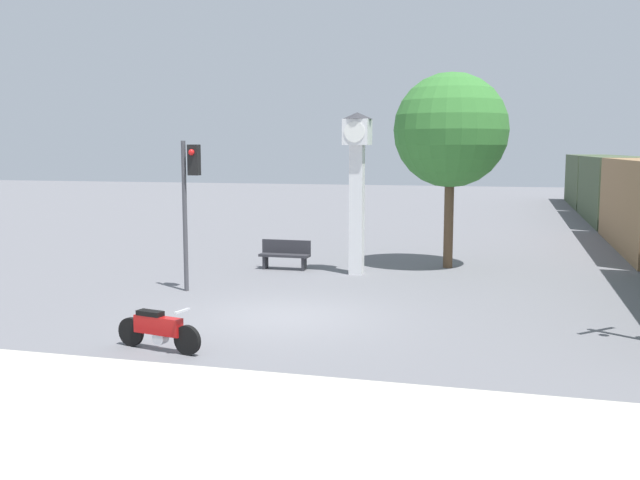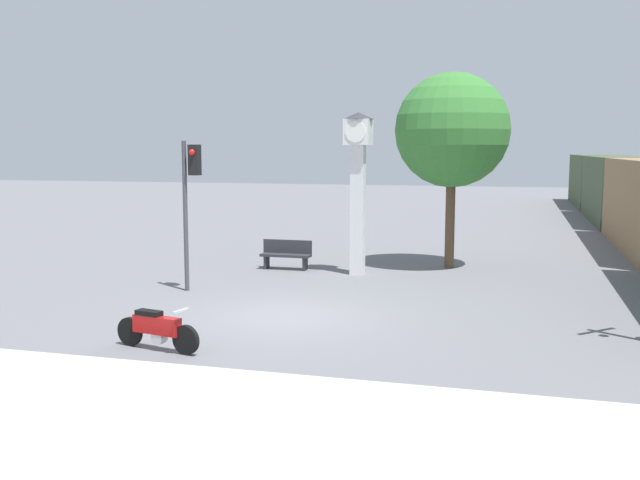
# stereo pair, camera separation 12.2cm
# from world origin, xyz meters

# --- Properties ---
(ground_plane) EXTENTS (120.00, 120.00, 0.00)m
(ground_plane) POSITION_xyz_m (0.00, 0.00, 0.00)
(ground_plane) COLOR slate
(sidewalk_strip) EXTENTS (36.00, 6.00, 0.10)m
(sidewalk_strip) POSITION_xyz_m (0.00, -7.22, 0.05)
(sidewalk_strip) COLOR #BCB7A8
(sidewalk_strip) RESTS_ON ground_plane
(motorcycle) EXTENTS (1.88, 0.57, 0.84)m
(motorcycle) POSITION_xyz_m (-1.50, -3.22, 0.40)
(motorcycle) COLOR black
(motorcycle) RESTS_ON ground_plane
(clock_tower) EXTENTS (0.92, 0.92, 4.86)m
(clock_tower) POSITION_xyz_m (0.35, 5.88, 3.17)
(clock_tower) COLOR white
(clock_tower) RESTS_ON ground_plane
(freight_train) EXTENTS (2.80, 44.32, 3.40)m
(freight_train) POSITION_xyz_m (10.11, 19.52, 1.70)
(freight_train) COLOR #425138
(freight_train) RESTS_ON ground_plane
(traffic_light) EXTENTS (0.50, 0.35, 3.99)m
(traffic_light) POSITION_xyz_m (-3.35, 2.15, 2.75)
(traffic_light) COLOR #47474C
(traffic_light) RESTS_ON ground_plane
(street_tree) EXTENTS (3.59, 3.59, 6.17)m
(street_tree) POSITION_xyz_m (2.94, 7.82, 4.35)
(street_tree) COLOR brown
(street_tree) RESTS_ON ground_plane
(bench) EXTENTS (1.60, 0.44, 0.92)m
(bench) POSITION_xyz_m (-2.01, 6.17, 0.49)
(bench) COLOR #2D2D33
(bench) RESTS_ON ground_plane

